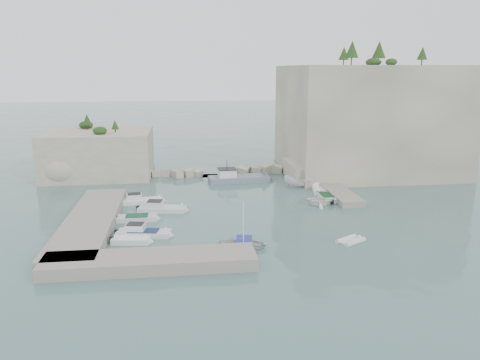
{
  "coord_description": "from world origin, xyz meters",
  "views": [
    {
      "loc": [
        -7.03,
        -50.19,
        16.52
      ],
      "look_at": [
        0.0,
        6.0,
        3.0
      ],
      "focal_mm": 35.0,
      "sensor_mm": 36.0,
      "label": 1
    }
  ],
  "objects": [
    {
      "name": "cliff_east",
      "position": [
        23.0,
        23.0,
        8.5
      ],
      "size": [
        26.0,
        22.0,
        17.0
      ],
      "primitive_type": "cube",
      "color": "beige",
      "rests_on": "ground"
    },
    {
      "name": "ledge_east",
      "position": [
        13.5,
        10.0,
        0.4
      ],
      "size": [
        3.0,
        16.0,
        0.8
      ],
      "primitive_type": "cube",
      "color": "#9E9689",
      "rests_on": "ground"
    },
    {
      "name": "motorboat_d",
      "position": [
        -11.17,
        -4.6,
        0.0
      ],
      "size": [
        6.13,
        2.77,
        1.4
      ],
      "primitive_type": null,
      "rotation": [
        0.0,
        0.0,
        -0.18
      ],
      "color": "silver",
      "rests_on": "ground"
    },
    {
      "name": "inflatable_dinghy",
      "position": [
        9.02,
        -8.92,
        0.0
      ],
      "size": [
        3.24,
        2.71,
        0.44
      ],
      "primitive_type": null,
      "rotation": [
        0.0,
        0.0,
        0.54
      ],
      "color": "silver",
      "rests_on": "ground"
    },
    {
      "name": "outcrop_west",
      "position": [
        -20.0,
        25.0,
        3.5
      ],
      "size": [
        16.0,
        14.0,
        7.0
      ],
      "primitive_type": "cube",
      "color": "beige",
      "rests_on": "ground"
    },
    {
      "name": "cliff_terrace",
      "position": [
        13.0,
        18.0,
        1.25
      ],
      "size": [
        8.0,
        10.0,
        2.5
      ],
      "primitive_type": "cube",
      "color": "beige",
      "rests_on": "ground"
    },
    {
      "name": "quay_south",
      "position": [
        -10.0,
        -12.5,
        0.55
      ],
      "size": [
        18.0,
        4.0,
        1.1
      ],
      "primitive_type": "cube",
      "color": "#9E9689",
      "rests_on": "ground"
    },
    {
      "name": "tender_east_c",
      "position": [
        11.45,
        10.01,
        0.0
      ],
      "size": [
        2.42,
        5.24,
        0.7
      ],
      "primitive_type": null,
      "rotation": [
        0.0,
        0.0,
        1.41
      ],
      "color": "white",
      "rests_on": "ground"
    },
    {
      "name": "tender_east_b",
      "position": [
        11.36,
        6.39,
        0.0
      ],
      "size": [
        1.67,
        4.79,
        0.7
      ],
      "primitive_type": null,
      "rotation": [
        0.0,
        0.0,
        1.58
      ],
      "color": "white",
      "rests_on": "ground"
    },
    {
      "name": "motorboat_c",
      "position": [
        -12.28,
        0.53,
        0.0
      ],
      "size": [
        4.87,
        1.82,
        0.7
      ],
      "primitive_type": null,
      "rotation": [
        0.0,
        0.0,
        0.01
      ],
      "color": "silver",
      "rests_on": "ground"
    },
    {
      "name": "rowboat_mast",
      "position": [
        -1.55,
        -8.99,
        2.57
      ],
      "size": [
        0.1,
        0.1,
        4.2
      ],
      "primitive_type": "cylinder",
      "color": "white",
      "rests_on": "rowboat"
    },
    {
      "name": "work_boat",
      "position": [
        1.25,
        17.48,
        0.0
      ],
      "size": [
        10.04,
        3.68,
        2.2
      ],
      "primitive_type": null,
      "rotation": [
        0.0,
        0.0,
        0.08
      ],
      "color": "slate",
      "rests_on": "ground"
    },
    {
      "name": "tender_east_a",
      "position": [
        9.55,
        3.79,
        0.0
      ],
      "size": [
        4.06,
        3.68,
        1.87
      ],
      "primitive_type": "imported",
      "rotation": [
        0.0,
        0.0,
        1.38
      ],
      "color": "white",
      "rests_on": "ground"
    },
    {
      "name": "quay_west",
      "position": [
        -17.0,
        -1.0,
        0.55
      ],
      "size": [
        5.0,
        24.0,
        1.1
      ],
      "primitive_type": "cube",
      "color": "#9E9689",
      "rests_on": "ground"
    },
    {
      "name": "vegetation",
      "position": [
        17.83,
        24.4,
        17.93
      ],
      "size": [
        53.48,
        13.88,
        13.4
      ],
      "color": "#1E4219",
      "rests_on": "ground"
    },
    {
      "name": "rowboat",
      "position": [
        -1.55,
        -8.99,
        0.0
      ],
      "size": [
        5.07,
        4.02,
        0.94
      ],
      "primitive_type": "imported",
      "rotation": [
        0.0,
        0.0,
        1.39
      ],
      "color": "silver",
      "rests_on": "ground"
    },
    {
      "name": "motorboat_b",
      "position": [
        -9.62,
        3.72,
        0.0
      ],
      "size": [
        6.36,
        2.97,
        1.4
      ],
      "primitive_type": null,
      "rotation": [
        0.0,
        0.0,
        -0.16
      ],
      "color": "silver",
      "rests_on": "ground"
    },
    {
      "name": "ground",
      "position": [
        0.0,
        0.0,
        0.0
      ],
      "size": [
        400.0,
        400.0,
        0.0
      ],
      "primitive_type": "plane",
      "color": "slate",
      "rests_on": "ground"
    },
    {
      "name": "motorboat_a",
      "position": [
        -12.38,
        7.5,
        0.0
      ],
      "size": [
        6.01,
        2.4,
        1.4
      ],
      "primitive_type": null,
      "rotation": [
        0.0,
        0.0,
        0.11
      ],
      "color": "white",
      "rests_on": "ground"
    },
    {
      "name": "motorboat_e",
      "position": [
        -12.24,
        -6.34,
        0.0
      ],
      "size": [
        4.15,
        2.13,
        0.7
      ],
      "primitive_type": null,
      "rotation": [
        0.0,
        0.0,
        -0.13
      ],
      "color": "white",
      "rests_on": "ground"
    },
    {
      "name": "breakwater",
      "position": [
        -1.0,
        22.0,
        0.7
      ],
      "size": [
        28.0,
        3.0,
        1.4
      ],
      "primitive_type": "cube",
      "color": "beige",
      "rests_on": "ground"
    },
    {
      "name": "tender_east_d",
      "position": [
        9.8,
        13.01,
        0.0
      ],
      "size": [
        5.47,
        3.19,
        1.99
      ],
      "primitive_type": "imported",
      "rotation": [
        0.0,
        0.0,
        1.31
      ],
      "color": "white",
      "rests_on": "ground"
    }
  ]
}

